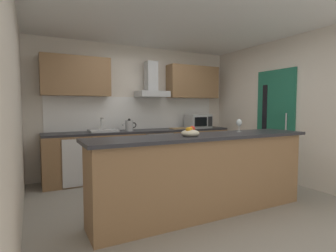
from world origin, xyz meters
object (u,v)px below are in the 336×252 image
object	(u,v)px
chopping_board	(179,128)
oven	(154,151)
refrigerator	(77,160)
fruit_bowl	(190,133)
sink	(103,130)
kettle	(129,126)
range_hood	(152,86)
wine_glass	(239,123)
microwave	(198,121)

from	to	relation	value
chopping_board	oven	bearing A→B (deg)	177.53
refrigerator	fruit_bowl	bearing A→B (deg)	-65.93
sink	fruit_bowl	xyz separation A→B (m)	(0.51, -2.21, 0.12)
kettle	range_hood	size ratio (longest dim) A/B	0.40
kettle	refrigerator	bearing A→B (deg)	178.16
refrigerator	kettle	distance (m)	1.13
kettle	fruit_bowl	world-z (taller)	kettle
oven	refrigerator	world-z (taller)	oven
oven	wine_glass	bearing A→B (deg)	-79.33
refrigerator	microwave	xyz separation A→B (m)	(2.55, -0.03, 0.62)
oven	chopping_board	world-z (taller)	chopping_board
oven	microwave	distance (m)	1.20
range_hood	refrigerator	bearing A→B (deg)	-174.98
kettle	range_hood	bearing A→B (deg)	16.78
microwave	kettle	size ratio (longest dim) A/B	1.73
oven	range_hood	world-z (taller)	range_hood
sink	chopping_board	distance (m)	1.59
refrigerator	oven	bearing A→B (deg)	0.10
refrigerator	wine_glass	size ratio (longest dim) A/B	4.78
refrigerator	fruit_bowl	world-z (taller)	fruit_bowl
kettle	range_hood	distance (m)	0.96
sink	wine_glass	bearing A→B (deg)	-55.19
oven	kettle	world-z (taller)	kettle
range_hood	chopping_board	bearing A→B (deg)	-15.60
oven	wine_glass	distance (m)	2.17
oven	range_hood	bearing A→B (deg)	90.00
oven	range_hood	distance (m)	1.33
microwave	range_hood	bearing A→B (deg)	171.40
microwave	fruit_bowl	bearing A→B (deg)	-125.87
oven	refrigerator	xyz separation A→B (m)	(-1.51, -0.00, -0.03)
kettle	oven	bearing A→B (deg)	3.56
refrigerator	range_hood	size ratio (longest dim) A/B	1.18
microwave	wine_glass	distance (m)	2.11
sink	range_hood	size ratio (longest dim) A/B	0.69
refrigerator	range_hood	bearing A→B (deg)	5.02
oven	kettle	distance (m)	0.77
wine_glass	oven	bearing A→B (deg)	100.67
microwave	chopping_board	world-z (taller)	microwave
fruit_bowl	wine_glass	bearing A→B (deg)	10.38
sink	kettle	world-z (taller)	sink
refrigerator	microwave	bearing A→B (deg)	-0.57
range_hood	wine_glass	world-z (taller)	range_hood
fruit_bowl	chopping_board	size ratio (longest dim) A/B	0.65
refrigerator	fruit_bowl	size ratio (longest dim) A/B	3.86
range_hood	wine_glass	size ratio (longest dim) A/B	4.05
wine_glass	sink	bearing A→B (deg)	124.81
wine_glass	microwave	bearing A→B (deg)	71.80
microwave	kettle	bearing A→B (deg)	-179.79
microwave	fruit_bowl	xyz separation A→B (m)	(-1.57, -2.17, 0.00)
oven	refrigerator	size ratio (longest dim) A/B	0.94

